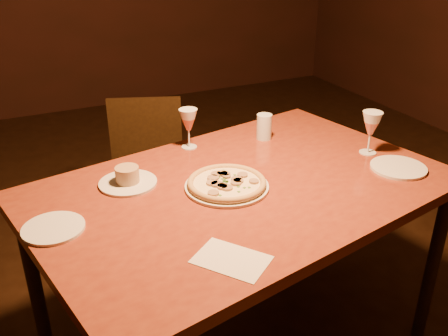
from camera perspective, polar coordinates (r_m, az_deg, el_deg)
name	(u,v)px	position (r m, az deg, el deg)	size (l,w,h in m)	color
dining_table	(242,201)	(1.88, 2.12, -3.84)	(1.68, 1.25, 0.82)	brown
chair_far	(147,168)	(2.79, -8.82, 0.03)	(0.52, 0.52, 0.83)	black
pizza_plate	(227,184)	(1.81, 0.32, -1.79)	(0.31, 0.31, 0.03)	silver
ramekin_saucer	(128,179)	(1.87, -10.96, -1.21)	(0.21, 0.21, 0.07)	silver
wine_glass_far	(189,129)	(2.13, -4.06, 4.51)	(0.08, 0.08, 0.17)	#BF624F
wine_glass_right	(370,133)	(2.15, 16.37, 3.88)	(0.08, 0.08, 0.18)	#BF624F
water_tumbler	(264,127)	(2.23, 4.61, 4.73)	(0.07, 0.07, 0.11)	silver
side_plate_left	(53,228)	(1.67, -18.92, -6.52)	(0.20, 0.20, 0.01)	silver
side_plate_near	(398,168)	(2.08, 19.31, 0.04)	(0.22, 0.22, 0.01)	silver
menu_card	(231,260)	(1.45, 0.86, -10.41)	(0.14, 0.21, 0.00)	beige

